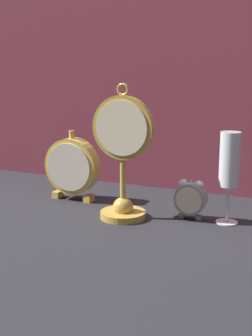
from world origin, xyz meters
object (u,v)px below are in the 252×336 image
Objects in this scene: mantel_clock_silver at (72,167)px; champagne_flute at (229,165)px; pocket_watch_on_stand at (123,162)px; alarm_clock_twin_bell at (190,198)px.

mantel_clock_silver is 0.89× the size of champagne_flute.
pocket_watch_on_stand is at bearing -164.66° from champagne_flute.
pocket_watch_on_stand reaches higher than alarm_clock_twin_bell.
alarm_clock_twin_bell is at bearing -174.43° from champagne_flute.
pocket_watch_on_stand is 0.25m from champagne_flute.
alarm_clock_twin_bell is 0.12m from champagne_flute.
pocket_watch_on_stand reaches higher than champagne_flute.
pocket_watch_on_stand is 1.50× the size of champagne_flute.
champagne_flute is at bearing 5.57° from alarm_clock_twin_bell.
alarm_clock_twin_bell is at bearing -4.88° from mantel_clock_silver.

